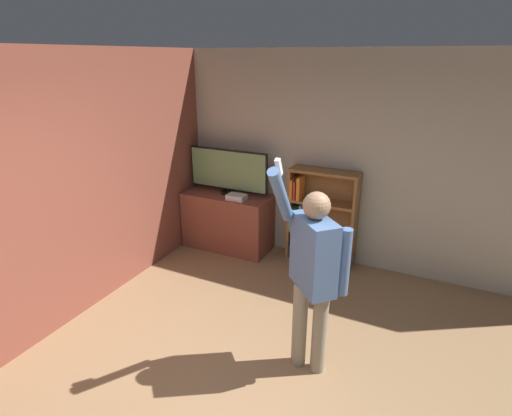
{
  "coord_description": "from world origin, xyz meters",
  "views": [
    {
      "loc": [
        1.18,
        -1.77,
        2.61
      ],
      "look_at": [
        -0.55,
        1.81,
        1.08
      ],
      "focal_mm": 28.0,
      "sensor_mm": 36.0,
      "label": 1
    }
  ],
  "objects_px": {
    "bookshelf": "(315,219)",
    "person": "(313,268)",
    "television": "(228,171)",
    "game_console": "(237,197)"
  },
  "relations": [
    {
      "from": "television",
      "to": "person",
      "type": "xyz_separation_m",
      "value": [
        1.82,
        -1.84,
        -0.13
      ]
    },
    {
      "from": "television",
      "to": "bookshelf",
      "type": "bearing_deg",
      "value": 4.67
    },
    {
      "from": "game_console",
      "to": "bookshelf",
      "type": "distance_m",
      "value": 1.08
    },
    {
      "from": "television",
      "to": "bookshelf",
      "type": "distance_m",
      "value": 1.35
    },
    {
      "from": "bookshelf",
      "to": "person",
      "type": "bearing_deg",
      "value": -73.27
    },
    {
      "from": "bookshelf",
      "to": "game_console",
      "type": "bearing_deg",
      "value": -163.9
    },
    {
      "from": "television",
      "to": "game_console",
      "type": "xyz_separation_m",
      "value": [
        0.23,
        -0.19,
        -0.29
      ]
    },
    {
      "from": "game_console",
      "to": "bookshelf",
      "type": "xyz_separation_m",
      "value": [
        1.01,
        0.29,
        -0.24
      ]
    },
    {
      "from": "bookshelf",
      "to": "person",
      "type": "height_order",
      "value": "person"
    },
    {
      "from": "television",
      "to": "person",
      "type": "bearing_deg",
      "value": -45.22
    }
  ]
}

